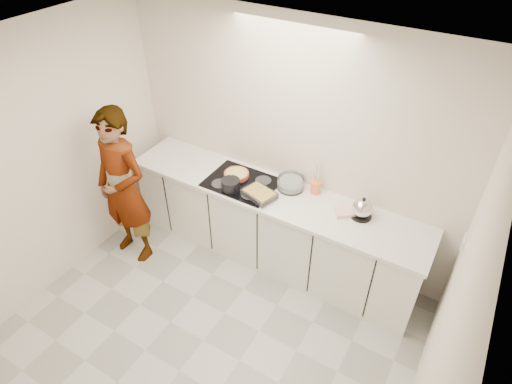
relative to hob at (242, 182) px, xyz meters
The scene contains 16 objects.
floor 1.60m from the hob, 74.48° to the right, with size 3.60×3.20×0.00m, color beige.
ceiling 2.13m from the hob, 74.48° to the right, with size 3.60×3.20×0.00m, color white.
wall_back 0.62m from the hob, 44.17° to the left, with size 3.60×0.00×2.60m, color silver.
wall_left 1.96m from the hob, 139.01° to the right, with size 0.00×3.20×2.60m, color silver.
wall_right 2.51m from the hob, 29.95° to the right, with size 0.02×3.20×2.60m.
base_cabinets 0.60m from the hob, ahead, with size 3.20×0.58×0.87m, color white.
countertop 0.35m from the hob, ahead, with size 3.24×0.64×0.04m, color white.
hob is the anchor object (origin of this frame).
tart_dish 0.12m from the hob, 149.24° to the left, with size 0.35×0.35×0.04m.
saucepan 0.17m from the hob, 102.58° to the right, with size 0.23×0.23×0.18m.
baking_dish 0.31m from the hob, 21.82° to the right, with size 0.36×0.30×0.06m.
mixing_bowl 0.51m from the hob, 20.92° to the left, with size 0.31×0.31×0.13m.
tea_towel 1.13m from the hob, ahead, with size 0.25×0.18×0.04m, color white.
kettle 1.26m from the hob, ahead, with size 0.21×0.21×0.23m.
utensil_crock 0.77m from the hob, 18.94° to the left, with size 0.11×0.11×0.13m, color orange.
cook 1.23m from the hob, 145.72° to the right, with size 0.65×0.43×1.79m, color white.
Camera 1 is at (1.61, -1.74, 3.57)m, focal length 30.00 mm.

